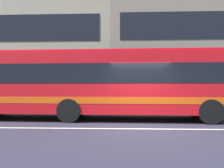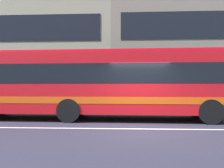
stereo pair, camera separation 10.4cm
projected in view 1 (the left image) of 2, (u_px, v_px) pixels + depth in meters
ground_plane at (142, 129)px, 8.30m from camera, size 160.00×160.00×0.00m
lane_centre_line at (142, 129)px, 8.30m from camera, size 60.00×0.16×0.01m
hedge_row_far at (84, 102)px, 14.67m from camera, size 21.80×1.10×1.08m
apartment_block_left at (15, 50)px, 24.35m from camera, size 20.55×11.35×10.66m
apartment_block_right at (211, 48)px, 23.48m from camera, size 19.72×11.35×10.76m
transit_bus at (91, 82)px, 10.86m from camera, size 12.13×2.87×3.10m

